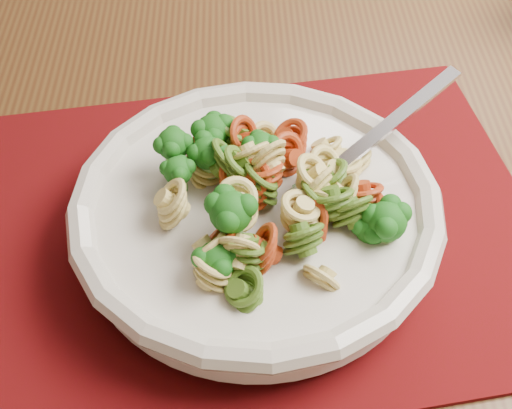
{
  "coord_description": "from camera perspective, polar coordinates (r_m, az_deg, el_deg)",
  "views": [
    {
      "loc": [
        -0.71,
        -0.75,
        1.15
      ],
      "look_at": [
        -0.69,
        -0.42,
        0.78
      ],
      "focal_mm": 50.0,
      "sensor_mm": 36.0,
      "label": 1
    }
  ],
  "objects": [
    {
      "name": "dining_table",
      "position": [
        0.66,
        3.53,
        -2.05
      ],
      "size": [
        1.52,
        1.01,
        0.73
      ],
      "rotation": [
        0.0,
        0.0,
        -0.04
      ],
      "color": "#4A3014",
      "rests_on": "ground"
    },
    {
      "name": "pasta_broccoli_heap",
      "position": [
        0.5,
        0.0,
        0.47
      ],
      "size": [
        0.23,
        0.23,
        0.06
      ],
      "primitive_type": null,
      "color": "tan",
      "rests_on": "pasta_bowl"
    },
    {
      "name": "pasta_bowl",
      "position": [
        0.51,
        0.0,
        -0.74
      ],
      "size": [
        0.27,
        0.27,
        0.05
      ],
      "color": "beige",
      "rests_on": "placemat"
    },
    {
      "name": "fork",
      "position": [
        0.51,
        4.79,
        1.61
      ],
      "size": [
        0.17,
        0.11,
        0.08
      ],
      "primitive_type": null,
      "rotation": [
        0.0,
        -0.35,
        0.53
      ],
      "color": "silver",
      "rests_on": "pasta_bowl"
    },
    {
      "name": "placemat",
      "position": [
        0.54,
        0.17,
        -1.82
      ],
      "size": [
        0.45,
        0.37,
        0.0
      ],
      "primitive_type": "cube",
      "rotation": [
        0.0,
        0.0,
        0.11
      ],
      "color": "#4D030B",
      "rests_on": "dining_table"
    }
  ]
}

